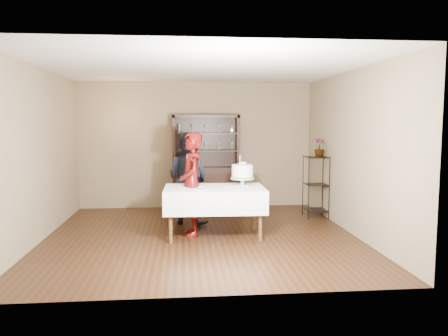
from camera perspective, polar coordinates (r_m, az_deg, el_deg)
The scene contains 14 objects.
floor at distance 7.22m, azimuth -2.99°, elevation -8.84°, with size 5.00×5.00×0.00m, color black.
ceiling at distance 7.03m, azimuth -3.11°, elevation 12.94°, with size 5.00×5.00×0.00m, color silver.
back_wall at distance 9.49m, azimuth -3.68°, elevation 2.97°, with size 5.00×0.02×2.70m, color #74644B.
wall_left at distance 7.34m, azimuth -22.97°, elevation 1.62°, with size 0.02×5.00×2.70m, color #74644B.
wall_right at distance 7.53m, azimuth 16.34°, elevation 1.96°, with size 0.02×5.00×2.70m, color #74644B.
china_hutch at distance 9.32m, azimuth -2.37°, elevation -1.31°, with size 1.40×0.48×2.00m.
plant_etagere at distance 8.65m, azimuth 11.91°, elevation -2.09°, with size 0.42×0.42×1.20m.
cake_table at distance 7.07m, azimuth -1.25°, elevation -4.05°, with size 1.63×1.03×0.80m.
woman at distance 7.13m, azimuth -4.25°, elevation -2.12°, with size 0.62×0.40×1.69m, color #3C0705.
man at distance 7.95m, azimuth -4.75°, elevation -1.36°, with size 0.81×0.63×1.67m, color black.
cake at distance 7.23m, azimuth 2.42°, elevation -0.58°, with size 0.44×0.44×0.54m.
plate_near at distance 6.79m, azimuth -3.17°, elevation -2.79°, with size 0.20×0.20×0.01m, color silver.
plate_far at distance 7.16m, azimuth -3.18°, elevation -2.34°, with size 0.18×0.18×0.01m, color silver.
potted_plant at distance 8.55m, azimuth 12.33°, elevation 2.59°, with size 0.19×0.19×0.35m, color #447035.
Camera 1 is at (-0.29, -6.98, 1.85)m, focal length 35.00 mm.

